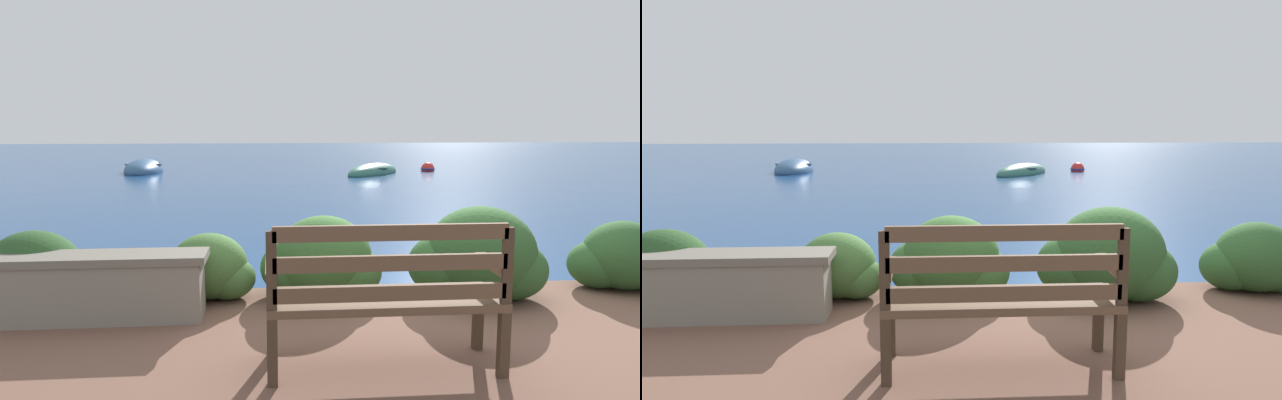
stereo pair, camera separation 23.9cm
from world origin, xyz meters
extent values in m
plane|color=navy|center=(0.00, 0.00, 0.00)|extent=(80.00, 80.00, 0.00)
cube|color=#433123|center=(-1.24, -1.52, 0.42)|extent=(0.06, 0.06, 0.40)
cube|color=#433123|center=(0.12, -1.52, 0.42)|extent=(0.06, 0.06, 0.40)
cube|color=#433123|center=(-1.24, -1.94, 0.42)|extent=(0.06, 0.06, 0.40)
cube|color=#433123|center=(0.12, -1.94, 0.42)|extent=(0.06, 0.06, 0.40)
cube|color=brown|center=(-0.56, -1.73, 0.65)|extent=(1.42, 0.48, 0.05)
cube|color=brown|center=(-0.56, -1.94, 0.75)|extent=(1.35, 0.04, 0.09)
cube|color=brown|center=(-0.56, -1.94, 0.93)|extent=(1.35, 0.04, 0.09)
cube|color=brown|center=(-0.56, -1.94, 1.10)|extent=(1.35, 0.04, 0.09)
cube|color=#433123|center=(-1.24, -1.94, 0.90)|extent=(0.06, 0.04, 0.45)
cube|color=#433123|center=(0.12, -1.94, 0.90)|extent=(0.06, 0.04, 0.45)
cube|color=brown|center=(-1.24, -1.73, 0.85)|extent=(0.07, 0.43, 0.05)
cube|color=brown|center=(0.12, -1.73, 0.85)|extent=(0.07, 0.43, 0.05)
cube|color=gray|center=(-2.60, -0.74, 0.45)|extent=(1.67, 0.35, 0.45)
cube|color=#6C655B|center=(-2.60, -0.74, 0.70)|extent=(1.75, 0.39, 0.06)
ellipsoid|color=#284C23|center=(-3.14, -0.42, 0.54)|extent=(0.75, 0.68, 0.64)
ellipsoid|color=#284C23|center=(-3.34, -0.37, 0.45)|extent=(0.56, 0.51, 0.45)
ellipsoid|color=#284C23|center=(-2.95, -0.46, 0.43)|extent=(0.53, 0.47, 0.41)
ellipsoid|color=#426B33|center=(-1.77, -0.26, 0.50)|extent=(0.66, 0.59, 0.56)
ellipsoid|color=#426B33|center=(-1.95, -0.21, 0.42)|extent=(0.50, 0.45, 0.40)
ellipsoid|color=#426B33|center=(-1.60, -0.29, 0.40)|extent=(0.46, 0.42, 0.36)
ellipsoid|color=#38662D|center=(-0.80, -0.31, 0.57)|extent=(0.83, 0.75, 0.71)
ellipsoid|color=#38662D|center=(-1.03, -0.24, 0.47)|extent=(0.62, 0.56, 0.50)
ellipsoid|color=#38662D|center=(-0.59, -0.35, 0.45)|extent=(0.58, 0.52, 0.46)
ellipsoid|color=#2D5628|center=(0.53, -0.45, 0.62)|extent=(0.93, 0.84, 0.79)
ellipsoid|color=#2D5628|center=(0.27, -0.38, 0.50)|extent=(0.70, 0.63, 0.56)
ellipsoid|color=#2D5628|center=(0.76, -0.50, 0.48)|extent=(0.65, 0.59, 0.51)
ellipsoid|color=#2D5628|center=(1.91, -0.30, 0.53)|extent=(0.73, 0.65, 0.62)
ellipsoid|color=#2D5628|center=(1.71, -0.24, 0.44)|extent=(0.55, 0.49, 0.44)
ellipsoid|color=#336B5B|center=(2.09, 13.29, 0.05)|extent=(2.45, 2.64, 0.63)
torus|color=#304F46|center=(2.09, 13.29, 0.22)|extent=(1.35, 1.35, 0.07)
cube|color=#846647|center=(1.83, 12.99, 0.19)|extent=(0.65, 0.58, 0.04)
cube|color=#846647|center=(2.30, 13.55, 0.19)|extent=(0.65, 0.58, 0.04)
ellipsoid|color=#2D517A|center=(-5.54, 14.70, 0.06)|extent=(1.34, 2.77, 0.79)
torus|color=#2D4157|center=(-5.54, 14.70, 0.28)|extent=(1.28, 1.28, 0.07)
cube|color=#846647|center=(-5.52, 14.30, 0.25)|extent=(0.98, 0.16, 0.04)
cube|color=#846647|center=(-5.55, 15.04, 0.25)|extent=(0.98, 0.16, 0.04)
sphere|color=red|center=(4.19, 14.27, 0.08)|extent=(0.46, 0.46, 0.46)
torus|color=navy|center=(4.19, 14.27, 0.08)|extent=(0.50, 0.50, 0.05)
camera|label=1|loc=(-1.23, -5.04, 1.72)|focal=32.00mm
camera|label=2|loc=(-1.00, -5.05, 1.72)|focal=32.00mm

